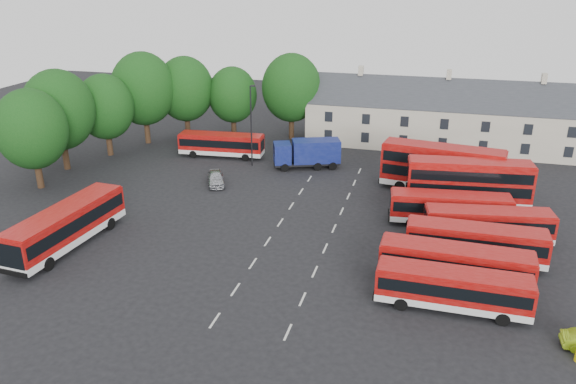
% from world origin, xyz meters
% --- Properties ---
extents(ground, '(140.00, 140.00, 0.00)m').
position_xyz_m(ground, '(0.00, 0.00, 0.00)').
color(ground, black).
rests_on(ground, ground).
extents(lane_markings, '(5.15, 33.80, 0.01)m').
position_xyz_m(lane_markings, '(2.50, 2.00, 0.01)').
color(lane_markings, beige).
rests_on(lane_markings, ground).
extents(treeline, '(29.92, 32.59, 12.01)m').
position_xyz_m(treeline, '(-20.74, 19.36, 6.68)').
color(treeline, black).
rests_on(treeline, ground).
extents(terrace_houses, '(35.70, 7.13, 10.06)m').
position_xyz_m(terrace_houses, '(14.00, 30.00, 3.86)').
color(terrace_houses, beige).
rests_on(terrace_houses, ground).
extents(bus_row_a, '(10.21, 2.52, 2.88)m').
position_xyz_m(bus_row_a, '(15.04, -8.58, 1.73)').
color(bus_row_a, silver).
rests_on(bus_row_a, ground).
extents(bus_row_b, '(10.86, 2.87, 3.05)m').
position_xyz_m(bus_row_b, '(15.21, -5.26, 1.83)').
color(bus_row_b, silver).
rests_on(bus_row_b, ground).
extents(bus_row_c, '(10.63, 2.47, 3.00)m').
position_xyz_m(bus_row_c, '(16.78, -1.13, 1.81)').
color(bus_row_c, silver).
rests_on(bus_row_c, ground).
extents(bus_row_d, '(10.65, 3.93, 2.94)m').
position_xyz_m(bus_row_d, '(17.97, 2.76, 1.77)').
color(bus_row_d, silver).
rests_on(bus_row_d, ground).
extents(bus_row_e, '(10.78, 3.59, 2.99)m').
position_xyz_m(bus_row_e, '(14.86, 5.45, 1.80)').
color(bus_row_e, silver).
rests_on(bus_row_e, ground).
extents(bus_dd_south, '(11.80, 3.93, 4.75)m').
position_xyz_m(bus_dd_south, '(16.49, 10.17, 2.70)').
color(bus_dd_south, silver).
rests_on(bus_dd_south, ground).
extents(bus_dd_north, '(12.42, 4.53, 4.98)m').
position_xyz_m(bus_dd_north, '(13.96, 13.56, 2.84)').
color(bus_dd_north, silver).
rests_on(bus_dd_north, ground).
extents(bus_west, '(3.72, 12.35, 3.44)m').
position_xyz_m(bus_west, '(-15.78, -7.10, 2.07)').
color(bus_west, silver).
rests_on(bus_west, ground).
extents(bus_north, '(10.50, 3.17, 2.93)m').
position_xyz_m(bus_north, '(-12.25, 18.84, 1.76)').
color(bus_north, silver).
rests_on(bus_north, ground).
extents(box_truck, '(7.96, 4.95, 3.33)m').
position_xyz_m(box_truck, '(-1.06, 17.58, 1.87)').
color(box_truck, black).
rests_on(box_truck, ground).
extents(silver_car, '(3.35, 4.62, 1.46)m').
position_xyz_m(silver_car, '(-9.34, 9.65, 0.73)').
color(silver_car, '#A6A8AE').
rests_on(silver_car, ground).
extents(lamppost, '(0.66, 0.36, 9.54)m').
position_xyz_m(lamppost, '(-7.54, 16.61, 5.09)').
color(lamppost, black).
rests_on(lamppost, ground).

